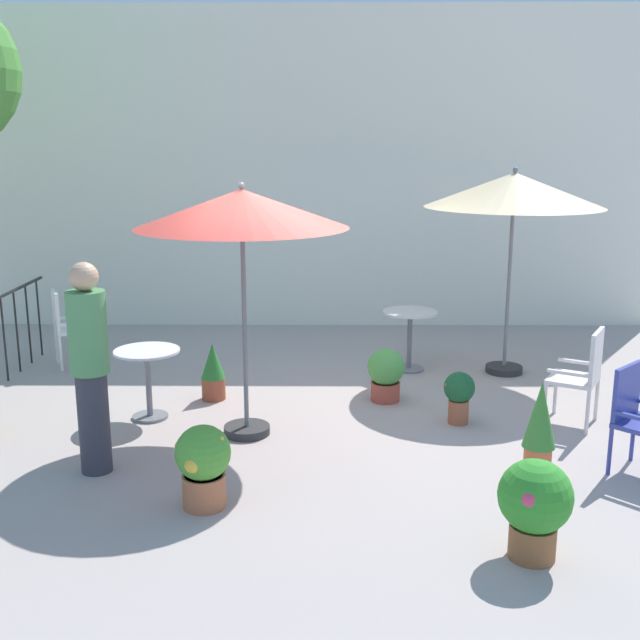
% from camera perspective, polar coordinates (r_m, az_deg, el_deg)
% --- Properties ---
extents(ground_plane, '(60.00, 60.00, 0.00)m').
position_cam_1_polar(ground_plane, '(7.73, -0.02, -7.52)').
color(ground_plane, '#A99A94').
extents(villa_facade, '(9.92, 0.30, 4.60)m').
position_cam_1_polar(villa_facade, '(11.47, 0.15, 11.06)').
color(villa_facade, silver).
rests_on(villa_facade, ground).
extents(patio_umbrella_0, '(2.06, 2.06, 2.44)m').
position_cam_1_polar(patio_umbrella_0, '(9.17, 14.26, 9.24)').
color(patio_umbrella_0, '#2D2D2D').
rests_on(patio_umbrella_0, ground).
extents(patio_umbrella_1, '(1.94, 1.94, 2.38)m').
position_cam_1_polar(patio_umbrella_1, '(6.94, -5.84, 8.04)').
color(patio_umbrella_1, '#2D2D2D').
rests_on(patio_umbrella_1, ground).
extents(cafe_table_0, '(0.66, 0.66, 0.74)m').
position_cam_1_polar(cafe_table_0, '(9.31, 6.71, -0.70)').
color(cafe_table_0, silver).
rests_on(cafe_table_0, ground).
extents(cafe_table_1, '(0.65, 0.65, 0.72)m').
position_cam_1_polar(cafe_table_1, '(7.83, -12.71, -3.74)').
color(cafe_table_1, white).
rests_on(cafe_table_1, ground).
extents(patio_chair_0, '(0.58, 0.57, 0.96)m').
position_cam_1_polar(patio_chair_0, '(9.90, -18.36, -0.25)').
color(patio_chair_0, white).
rests_on(patio_chair_0, ground).
extents(patio_chair_1, '(0.62, 0.63, 0.97)m').
position_cam_1_polar(patio_chair_1, '(7.87, 18.99, -3.63)').
color(patio_chair_1, silver).
rests_on(patio_chair_1, ground).
extents(patio_chair_2, '(0.65, 0.65, 0.92)m').
position_cam_1_polar(patio_chair_2, '(6.94, 22.71, -6.45)').
color(patio_chair_2, '#353F96').
rests_on(patio_chair_2, ground).
extents(potted_plant_0, '(0.27, 0.27, 0.83)m').
position_cam_1_polar(potted_plant_0, '(6.61, 16.05, -7.65)').
color(potted_plant_0, '#CF663D').
rests_on(potted_plant_0, ground).
extents(potted_plant_1, '(0.40, 0.40, 0.58)m').
position_cam_1_polar(potted_plant_1, '(8.24, 4.92, -3.94)').
color(potted_plant_1, '#B14937').
rests_on(potted_plant_1, ground).
extents(potted_plant_2, '(0.43, 0.44, 0.65)m').
position_cam_1_polar(potted_plant_2, '(5.95, -8.71, -10.46)').
color(potted_plant_2, '#B06340').
rests_on(potted_plant_2, ground).
extents(potted_plant_3, '(0.26, 0.26, 0.62)m').
position_cam_1_polar(potted_plant_3, '(8.34, -7.97, -3.81)').
color(potted_plant_3, brown).
rests_on(potted_plant_3, ground).
extents(potted_plant_5, '(0.31, 0.32, 0.52)m').
position_cam_1_polar(potted_plant_5, '(7.69, 10.32, -5.39)').
color(potted_plant_5, '#A3573A').
rests_on(potted_plant_5, ground).
extents(potted_plant_7, '(0.50, 0.50, 0.70)m').
position_cam_1_polar(potted_plant_7, '(5.39, 15.75, -13.02)').
color(potted_plant_7, brown).
rests_on(potted_plant_7, ground).
extents(standing_person, '(0.40, 0.40, 1.79)m').
position_cam_1_polar(standing_person, '(6.58, -16.77, -3.26)').
color(standing_person, '#33333D').
rests_on(standing_person, ground).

